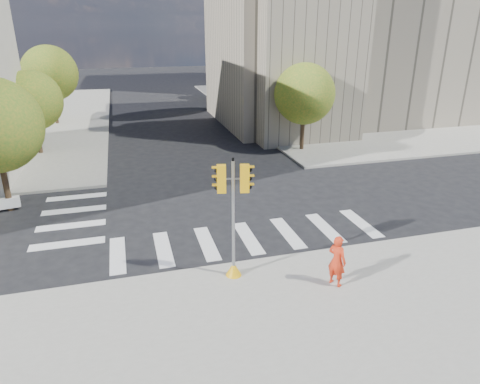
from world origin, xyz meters
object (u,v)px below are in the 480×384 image
Objects in this scene: lamp_near at (290,79)px; traffic_signal at (233,229)px; lamp_far at (241,64)px; photographer at (337,261)px.

lamp_near is 1.86× the size of traffic_signal.
lamp_far is 35.10m from photographer.
lamp_far is 1.86× the size of traffic_signal.
lamp_far is at bearing 90.00° from lamp_near.
lamp_far reaches higher than traffic_signal.
traffic_signal reaches higher than photographer.
photographer is at bearing -100.36° from lamp_far.
lamp_far is 34.30m from traffic_signal.
lamp_near and lamp_far have the same top height.
lamp_near is at bearing -90.00° from lamp_far.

